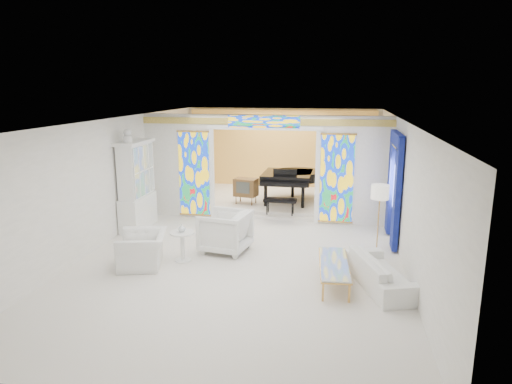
% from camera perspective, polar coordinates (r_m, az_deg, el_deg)
% --- Properties ---
extents(floor, '(12.00, 12.00, 0.00)m').
position_cam_1_polar(floor, '(11.35, -0.64, -6.28)').
color(floor, silver).
rests_on(floor, ground).
extents(ceiling, '(7.00, 12.00, 0.02)m').
position_cam_1_polar(ceiling, '(10.74, -0.68, 9.01)').
color(ceiling, white).
rests_on(ceiling, wall_back).
extents(wall_back, '(7.00, 0.02, 3.00)m').
position_cam_1_polar(wall_back, '(16.79, 3.25, 5.30)').
color(wall_back, white).
rests_on(wall_back, floor).
extents(wall_front, '(7.00, 0.02, 3.00)m').
position_cam_1_polar(wall_front, '(5.44, -13.00, -11.77)').
color(wall_front, white).
rests_on(wall_front, floor).
extents(wall_left, '(0.02, 12.00, 3.00)m').
position_cam_1_polar(wall_left, '(12.10, -17.17, 1.71)').
color(wall_left, white).
rests_on(wall_left, floor).
extents(wall_right, '(0.02, 12.00, 3.00)m').
position_cam_1_polar(wall_right, '(10.85, 17.80, 0.42)').
color(wall_right, white).
rests_on(wall_right, floor).
extents(partition_wall, '(7.00, 0.22, 3.00)m').
position_cam_1_polar(partition_wall, '(12.85, 1.03, 3.62)').
color(partition_wall, white).
rests_on(partition_wall, floor).
extents(stained_glass_left, '(0.90, 0.04, 2.40)m').
position_cam_1_polar(stained_glass_left, '(13.28, -7.73, 2.27)').
color(stained_glass_left, gold).
rests_on(stained_glass_left, partition_wall).
extents(stained_glass_right, '(0.90, 0.04, 2.40)m').
position_cam_1_polar(stained_glass_right, '(12.64, 10.07, 1.64)').
color(stained_glass_right, gold).
rests_on(stained_glass_right, partition_wall).
extents(stained_glass_transom, '(2.00, 0.04, 0.34)m').
position_cam_1_polar(stained_glass_transom, '(12.61, 0.98, 8.78)').
color(stained_glass_transom, gold).
rests_on(stained_glass_transom, partition_wall).
extents(alcove_platform, '(6.80, 3.80, 0.18)m').
position_cam_1_polar(alcove_platform, '(15.20, 2.29, -0.92)').
color(alcove_platform, silver).
rests_on(alcove_platform, floor).
extents(gold_curtain_back, '(6.70, 0.10, 2.90)m').
position_cam_1_polar(gold_curtain_back, '(16.67, 3.20, 5.24)').
color(gold_curtain_back, gold).
rests_on(gold_curtain_back, wall_back).
extents(chandelier, '(0.48, 0.48, 0.30)m').
position_cam_1_polar(chandelier, '(14.68, 3.10, 8.31)').
color(chandelier, '#C89346').
rests_on(chandelier, ceiling).
extents(blue_drapes, '(0.14, 1.85, 2.65)m').
position_cam_1_polar(blue_drapes, '(11.50, 16.91, 1.56)').
color(blue_drapes, navy).
rests_on(blue_drapes, wall_right).
extents(china_cabinet, '(0.56, 1.46, 2.72)m').
position_cam_1_polar(china_cabinet, '(12.56, -14.68, 0.73)').
color(china_cabinet, white).
rests_on(china_cabinet, floor).
extents(armchair_left, '(1.23, 1.33, 0.72)m').
position_cam_1_polar(armchair_left, '(10.11, -13.98, -6.99)').
color(armchair_left, white).
rests_on(armchair_left, floor).
extents(armchair_right, '(1.21, 1.19, 0.96)m').
position_cam_1_polar(armchair_right, '(10.63, -3.88, -4.93)').
color(armchair_right, white).
rests_on(armchair_right, floor).
extents(sofa, '(1.38, 2.16, 0.59)m').
position_cam_1_polar(sofa, '(9.19, 15.42, -9.57)').
color(sofa, white).
rests_on(sofa, floor).
extents(side_table, '(0.69, 0.69, 0.67)m').
position_cam_1_polar(side_table, '(10.16, -9.20, -6.18)').
color(side_table, white).
rests_on(side_table, floor).
extents(vase, '(0.21, 0.21, 0.17)m').
position_cam_1_polar(vase, '(10.06, -9.26, -4.46)').
color(vase, white).
rests_on(vase, side_table).
extents(coffee_table, '(0.68, 1.84, 0.40)m').
position_cam_1_polar(coffee_table, '(9.13, 9.72, -8.92)').
color(coffee_table, silver).
rests_on(coffee_table, floor).
extents(floor_lamp, '(0.44, 0.44, 1.63)m').
position_cam_1_polar(floor_lamp, '(10.53, 15.23, -0.42)').
color(floor_lamp, '#C89346').
rests_on(floor_lamp, floor).
extents(grand_piano, '(1.84, 2.86, 1.14)m').
position_cam_1_polar(grand_piano, '(14.53, 4.53, 1.87)').
color(grand_piano, black).
rests_on(grand_piano, alcove_platform).
extents(tv_console, '(0.76, 0.59, 0.80)m').
position_cam_1_polar(tv_console, '(14.19, -1.28, 0.58)').
color(tv_console, brown).
rests_on(tv_console, alcove_platform).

